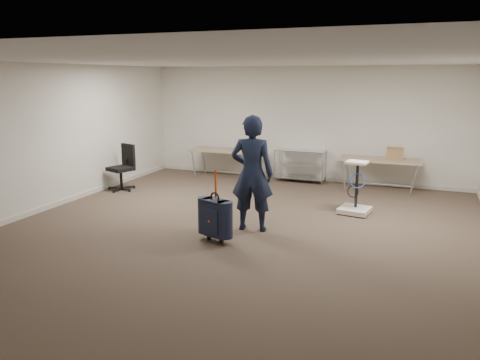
% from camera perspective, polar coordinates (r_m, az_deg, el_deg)
% --- Properties ---
extents(ground, '(9.00, 9.00, 0.00)m').
position_cam_1_polar(ground, '(7.82, -0.32, -6.54)').
color(ground, '#403327').
rests_on(ground, ground).
extents(room_shell, '(8.00, 9.00, 9.00)m').
position_cam_1_polar(room_shell, '(9.05, 2.91, -3.56)').
color(room_shell, beige).
rests_on(room_shell, ground).
extents(folding_table_left, '(1.80, 0.75, 0.73)m').
position_cam_1_polar(folding_table_left, '(11.92, -1.83, 3.48)').
color(folding_table_left, '#8D7656').
rests_on(folding_table_left, ground).
extents(folding_table_right, '(1.80, 0.75, 0.73)m').
position_cam_1_polar(folding_table_right, '(11.02, 16.69, 2.20)').
color(folding_table_right, '#8D7656').
rests_on(folding_table_right, ground).
extents(wire_shelf, '(1.22, 0.47, 0.80)m').
position_cam_1_polar(wire_shelf, '(11.60, 7.34, 1.94)').
color(wire_shelf, silver).
rests_on(wire_shelf, ground).
extents(person, '(0.77, 0.57, 1.95)m').
position_cam_1_polar(person, '(7.77, 1.48, 0.79)').
color(person, black).
rests_on(person, ground).
extents(suitcase, '(0.48, 0.36, 1.15)m').
position_cam_1_polar(suitcase, '(7.35, -3.05, -4.63)').
color(suitcase, black).
rests_on(suitcase, ground).
extents(office_chair, '(0.63, 0.64, 1.04)m').
position_cam_1_polar(office_chair, '(11.05, -14.11, 0.46)').
color(office_chair, black).
rests_on(office_chair, ground).
extents(equipment_cart, '(0.63, 0.63, 1.01)m').
position_cam_1_polar(equipment_cart, '(9.13, 13.85, -2.37)').
color(equipment_cart, beige).
rests_on(equipment_cart, ground).
extents(cardboard_box, '(0.37, 0.29, 0.26)m').
position_cam_1_polar(cardboard_box, '(11.02, 18.35, 3.07)').
color(cardboard_box, '#8D5C41').
rests_on(cardboard_box, folding_table_right).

